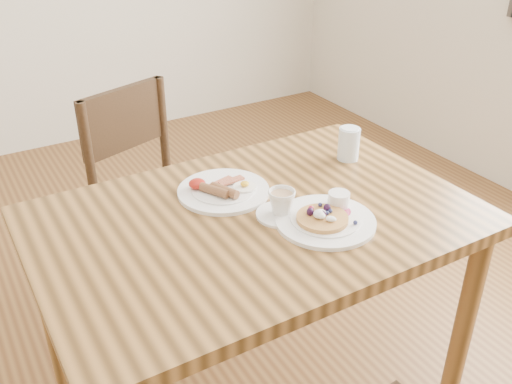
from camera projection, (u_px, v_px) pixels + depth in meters
dining_table at (256, 244)px, 1.62m from camera, size 1.20×0.80×0.75m
chair_far at (154, 192)px, 2.21m from camera, size 0.53×0.53×0.88m
pancake_plate at (326, 218)px, 1.53m from camera, size 0.27×0.27×0.06m
breakfast_plate at (222, 190)px, 1.67m from camera, size 0.27×0.27×0.04m
teacup_saucer at (282, 205)px, 1.55m from camera, size 0.14×0.14×0.08m
water_glass at (349, 144)px, 1.85m from camera, size 0.07×0.07×0.11m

